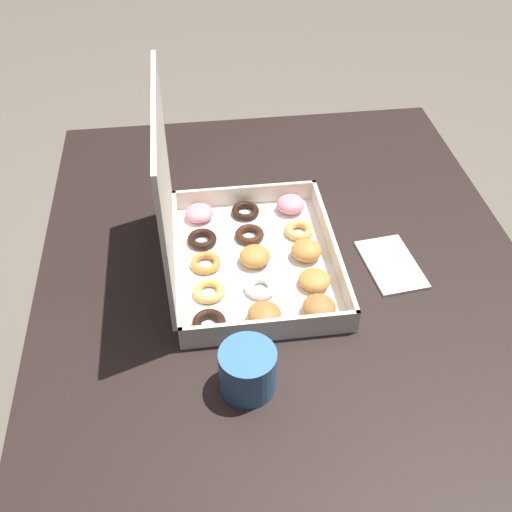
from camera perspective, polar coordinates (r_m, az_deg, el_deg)
The scene contains 5 objects.
ground_plane at distance 1.72m, azimuth 2.11°, elevation -19.01°, with size 8.00×8.00×0.00m, color #6B6054.
dining_table at distance 1.21m, azimuth 2.84°, elevation -5.02°, with size 1.23×0.96×0.70m.
donut_box at distance 1.13m, azimuth -1.98°, elevation 1.52°, with size 0.39×0.32×0.36m.
coffee_mug at distance 0.96m, azimuth -0.79°, elevation -10.75°, with size 0.09×0.09×0.08m.
paper_napkin at distance 1.21m, azimuth 12.75°, elevation -0.78°, with size 0.17×0.11×0.01m.
Camera 1 is at (-0.80, 0.16, 1.52)m, focal length 42.00 mm.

